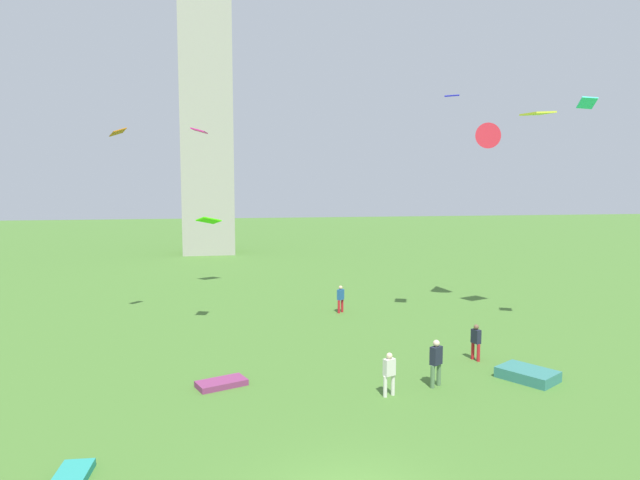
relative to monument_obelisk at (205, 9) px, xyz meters
The scene contains 15 objects.
monument_obelisk is the anchor object (origin of this frame).
person_0 52.95m from the monument_obelisk, 80.92° to the right, with size 0.48×0.38×1.63m.
person_1 51.11m from the monument_obelisk, 73.72° to the right, with size 0.35×0.49×1.62m.
person_2 52.71m from the monument_obelisk, 78.26° to the right, with size 0.55×0.49×1.84m.
person_3 42.26m from the monument_obelisk, 75.34° to the right, with size 0.49×0.48×1.67m.
kite_flying_0 30.31m from the monument_obelisk, 88.95° to the right, with size 2.00×1.82×0.70m.
kite_flying_1 39.82m from the monument_obelisk, 60.97° to the right, with size 2.00×2.53×1.66m.
kite_flying_2 46.54m from the monument_obelisk, 64.30° to the right, with size 1.02×1.21×0.51m.
kite_flying_3 41.37m from the monument_obelisk, 69.65° to the right, with size 1.14×1.31×0.27m.
kite_flying_4 43.40m from the monument_obelisk, 62.67° to the right, with size 1.95×1.63×0.25m.
kite_flying_5 36.87m from the monument_obelisk, 97.12° to the right, with size 0.93×1.00×0.53m.
kite_flying_6 40.17m from the monument_obelisk, 89.48° to the right, with size 0.82×1.07×0.23m.
kite_bundle_0 51.06m from the monument_obelisk, 88.42° to the right, with size 1.86×0.95×0.23m, color #813161.
kite_bundle_1 56.44m from the monument_obelisk, 93.12° to the right, with size 1.36×0.82×0.22m, color teal.
kite_bundle_2 53.88m from the monument_obelisk, 73.53° to the right, with size 2.13×1.46×0.42m, color #32776F.
Camera 1 is at (-3.07, -12.23, 7.71)m, focal length 30.86 mm.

